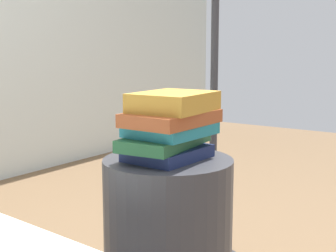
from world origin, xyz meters
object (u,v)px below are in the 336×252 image
object	(u,v)px
book_forest	(164,141)
book_teal	(171,130)
book_ochre	(174,102)
side_table	(168,252)
book_rust	(170,118)
book_navy	(167,153)

from	to	relation	value
book_forest	book_teal	size ratio (longest dim) A/B	1.28
book_forest	book_ochre	size ratio (longest dim) A/B	1.28
side_table	book_rust	size ratio (longest dim) A/B	2.09
side_table	book_ochre	bearing A→B (deg)	-44.50
side_table	book_teal	bearing A→B (deg)	-50.39
book_rust	book_teal	bearing A→B (deg)	28.03
side_table	book_navy	xyz separation A→B (m)	(0.00, 0.00, 0.30)
book_navy	book_forest	size ratio (longest dim) A/B	0.76
side_table	book_navy	distance (m)	0.30
book_navy	book_teal	size ratio (longest dim) A/B	0.98
book_rust	book_ochre	xyz separation A→B (m)	(0.02, -0.00, 0.05)
book_navy	book_ochre	size ratio (longest dim) A/B	0.97
book_navy	book_rust	world-z (taller)	book_rust
book_teal	book_rust	bearing A→B (deg)	-150.30
side_table	book_forest	world-z (taller)	book_forest
book_teal	book_ochre	world-z (taller)	book_ochre
book_navy	book_ochre	distance (m)	0.15
side_table	book_forest	size ratio (longest dim) A/B	1.91
book_navy	book_rust	size ratio (longest dim) A/B	0.83
book_forest	book_rust	distance (m)	0.07
book_forest	book_ochre	world-z (taller)	book_ochre
book_navy	book_ochre	world-z (taller)	book_ochre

